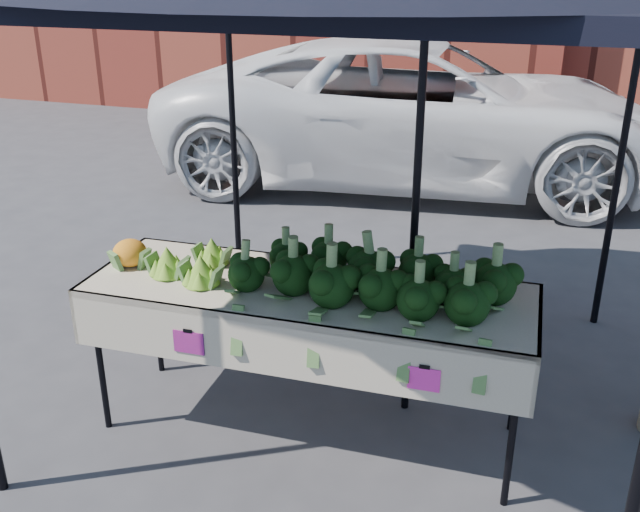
# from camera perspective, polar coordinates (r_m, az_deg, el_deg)

# --- Properties ---
(ground) EXTENTS (90.00, 90.00, 0.00)m
(ground) POSITION_cam_1_polar(r_m,az_deg,el_deg) (4.16, -0.48, -14.58)
(ground) COLOR #363639
(table) EXTENTS (2.43, 0.89, 0.90)m
(table) POSITION_cam_1_polar(r_m,az_deg,el_deg) (4.02, -0.93, -8.29)
(table) COLOR beige
(table) RESTS_ON ground
(canopy) EXTENTS (3.16, 3.16, 2.74)m
(canopy) POSITION_cam_1_polar(r_m,az_deg,el_deg) (4.02, 2.99, 6.02)
(canopy) COLOR black
(canopy) RESTS_ON ground
(broccoli_heap) EXTENTS (1.49, 0.59, 0.28)m
(broccoli_heap) POSITION_cam_1_polar(r_m,az_deg,el_deg) (3.69, 3.91, -1.06)
(broccoli_heap) COLOR black
(broccoli_heap) RESTS_ON table
(romanesco_cluster) EXTENTS (0.44, 0.48, 0.21)m
(romanesco_cluster) POSITION_cam_1_polar(r_m,az_deg,el_deg) (4.01, -10.04, 0.16)
(romanesco_cluster) COLOR #77AF30
(romanesco_cluster) RESTS_ON table
(cauliflower_pair) EXTENTS (0.21, 0.21, 0.19)m
(cauliflower_pair) POSITION_cam_1_polar(r_m,az_deg,el_deg) (4.18, -14.91, 0.50)
(cauliflower_pair) COLOR orange
(cauliflower_pair) RESTS_ON table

